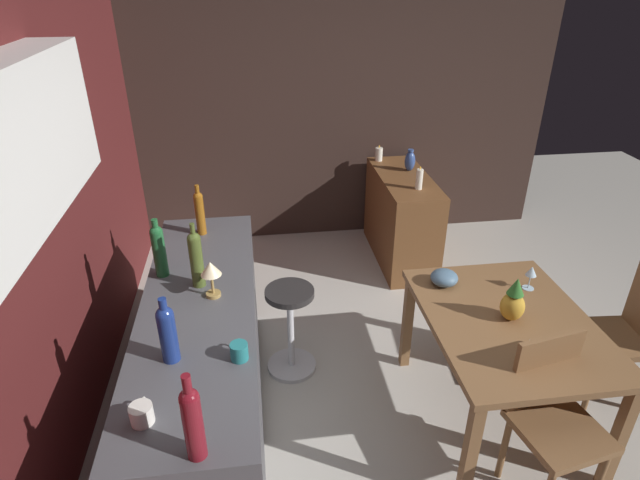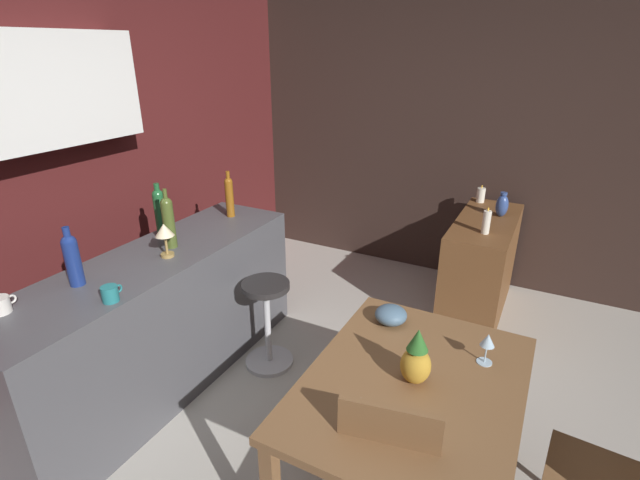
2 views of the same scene
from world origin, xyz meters
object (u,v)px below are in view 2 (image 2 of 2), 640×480
sideboard_cabinet (480,267)px  cup_teal (110,294)px  pineapple_centerpiece (416,360)px  wine_bottle_amber (229,195)px  dining_table (412,398)px  cup_white (0,305)px  wine_bottle_cobalt (72,258)px  vase_ceramic_blue (502,205)px  wine_glass_right (361,406)px  fruit_bowl (391,315)px  bar_stool (267,322)px  wine_bottle_olive (168,220)px  counter_lamp (165,233)px  wine_glass_left (488,342)px  pillar_candle_tall (481,195)px  wine_bottle_green (160,210)px  pillar_candle_short (486,222)px

sideboard_cabinet → cup_teal: cup_teal is taller
pineapple_centerpiece → wine_bottle_amber: (0.97, 1.73, 0.21)m
dining_table → sideboard_cabinet: (2.00, 0.03, -0.24)m
cup_white → wine_bottle_cobalt: bearing=-11.3°
dining_table → vase_ceramic_blue: vase_ceramic_blue is taller
wine_glass_right → fruit_bowl: bearing=11.0°
sideboard_cabinet → wine_glass_right: bearing=178.4°
wine_bottle_cobalt → wine_bottle_amber: wine_bottle_amber is taller
bar_stool → cup_teal: (-0.92, 0.30, 0.60)m
dining_table → wine_bottle_olive: size_ratio=3.08×
counter_lamp → vase_ceramic_blue: 2.55m
wine_glass_left → pillar_candle_tall: (2.17, 0.41, 0.03)m
wine_glass_right → wine_bottle_amber: bearing=50.7°
wine_bottle_green → wine_bottle_olive: size_ratio=0.93×
wine_bottle_cobalt → dining_table: bearing=-81.3°
pineapple_centerpiece → dining_table: bearing=158.7°
dining_table → vase_ceramic_blue: size_ratio=5.89×
wine_bottle_green → pillar_candle_short: (1.24, -1.92, -0.17)m
fruit_bowl → wine_bottle_amber: wine_bottle_amber is taller
cup_teal → counter_lamp: bearing=14.8°
fruit_bowl → wine_glass_right: bearing=-169.0°
wine_bottle_olive → wine_bottle_cobalt: bearing=172.3°
sideboard_cabinet → wine_bottle_cobalt: size_ratio=3.33×
wine_bottle_green → dining_table: bearing=-103.9°
dining_table → cup_white: bearing=108.8°
sideboard_cabinet → counter_lamp: size_ratio=5.21×
pineapple_centerpiece → fruit_bowl: pineapple_centerpiece is taller
bar_stool → pillar_candle_short: (1.11, -1.18, 0.57)m
pillar_candle_short → wine_bottle_cobalt: bearing=138.0°
pillar_candle_tall → vase_ceramic_blue: 0.37m
wine_bottle_olive → pillar_candle_tall: size_ratio=2.52×
wine_bottle_olive → counter_lamp: bearing=-145.6°
wine_bottle_cobalt → cup_white: 0.38m
fruit_bowl → cup_white: size_ratio=1.31×
pineapple_centerpiece → wine_bottle_green: bearing=76.2°
dining_table → wine_bottle_amber: wine_bottle_amber is taller
cup_teal → wine_glass_right: bearing=-92.0°
pineapple_centerpiece → pillar_candle_tall: pineapple_centerpiece is taller
fruit_bowl → pillar_candle_short: (1.32, -0.25, 0.12)m
pineapple_centerpiece → cup_white: (-0.64, 1.86, 0.09)m
wine_glass_left → pillar_candle_short: pillar_candle_short is taller
wine_glass_left → sideboard_cabinet: bearing=9.3°
bar_stool → counter_lamp: size_ratio=3.03×
wine_bottle_olive → cup_white: size_ratio=3.01×
bar_stool → wine_bottle_olive: 0.94m
wine_bottle_green → wine_bottle_amber: wine_bottle_green is taller
cup_white → pillar_candle_tall: 3.51m
wine_bottle_amber → cup_white: (-1.60, 0.13, -0.12)m
wine_bottle_cobalt → pillar_candle_tall: bearing=-30.8°
pillar_candle_short → dining_table: bearing=180.0°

